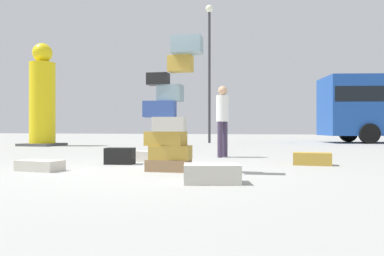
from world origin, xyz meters
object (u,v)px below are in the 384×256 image
suitcase_cream_upright_blue (212,174)px  yellow_dummy_statue (42,100)px  suitcase_cream_left_side (40,166)px  suitcase_tan_white_trunk (312,159)px  suitcase_cream_foreground_near (143,156)px  suitcase_black_foreground_far (120,156)px  person_bearded_onlooker (223,115)px  suitcase_tower (170,121)px  lamp_post (209,54)px

suitcase_cream_upright_blue → yellow_dummy_statue: size_ratio=0.17×
suitcase_cream_left_side → yellow_dummy_statue: (-5.71, 7.56, 1.72)m
suitcase_cream_upright_blue → suitcase_tan_white_trunk: bearing=49.4°
suitcase_cream_upright_blue → yellow_dummy_statue: yellow_dummy_statue is taller
suitcase_cream_foreground_near → yellow_dummy_statue: yellow_dummy_statue is taller
suitcase_black_foreground_far → yellow_dummy_statue: 9.08m
suitcase_cream_left_side → yellow_dummy_statue: 9.63m
person_bearded_onlooker → suitcase_cream_left_side: bearing=-10.3°
suitcase_tower → yellow_dummy_statue: 10.53m
suitcase_tan_white_trunk → suitcase_cream_left_side: (-4.25, -2.16, -0.03)m
suitcase_cream_upright_blue → lamp_post: 13.79m
suitcase_tower → suitcase_cream_foreground_near: (-1.12, 1.58, -0.70)m
suitcase_cream_upright_blue → lamp_post: lamp_post is taller
suitcase_black_foreground_far → suitcase_cream_left_side: bearing=-128.0°
suitcase_tan_white_trunk → suitcase_cream_left_side: 4.76m
suitcase_black_foreground_far → suitcase_cream_upright_blue: bearing=-51.4°
person_bearded_onlooker → suitcase_cream_upright_blue: bearing=31.1°
suitcase_tower → suitcase_tan_white_trunk: size_ratio=3.04×
suitcase_black_foreground_far → person_bearded_onlooker: bearing=45.0°
suitcase_cream_left_side → yellow_dummy_statue: bearing=131.4°
suitcase_tan_white_trunk → suitcase_cream_upright_blue: suitcase_cream_upright_blue is taller
person_bearded_onlooker → suitcase_tower: bearing=17.4°
person_bearded_onlooker → lamp_post: size_ratio=0.26×
suitcase_cream_foreground_near → yellow_dummy_statue: size_ratio=0.19×
suitcase_cream_foreground_near → suitcase_black_foreground_far: suitcase_black_foreground_far is taller
suitcase_cream_foreground_near → suitcase_black_foreground_far: 0.72m
suitcase_cream_left_side → suitcase_cream_foreground_near: (0.91, 2.06, 0.02)m
suitcase_tower → yellow_dummy_statue: size_ratio=0.51×
suitcase_tower → yellow_dummy_statue: (-7.74, 7.08, 1.00)m
suitcase_black_foreground_far → person_bearded_onlooker: size_ratio=0.32×
suitcase_tower → suitcase_tan_white_trunk: (2.22, 1.68, -0.69)m
suitcase_tower → yellow_dummy_statue: bearing=137.5°
suitcase_cream_left_side → suitcase_black_foreground_far: suitcase_black_foreground_far is taller
suitcase_cream_foreground_near → suitcase_black_foreground_far: bearing=-84.2°
suitcase_cream_left_side → suitcase_cream_foreground_near: size_ratio=0.91×
suitcase_black_foreground_far → yellow_dummy_statue: bearing=126.1°
suitcase_tower → suitcase_cream_upright_blue: 1.57m
yellow_dummy_statue → lamp_post: lamp_post is taller
yellow_dummy_statue → suitcase_cream_upright_blue: bearing=-43.3°
suitcase_cream_foreground_near → lamp_post: (-0.90, 10.18, 4.14)m
suitcase_cream_left_side → suitcase_cream_upright_blue: bearing=-6.9°
yellow_dummy_statue → suitcase_cream_left_side: bearing=-53.0°
suitcase_tan_white_trunk → yellow_dummy_statue: size_ratio=0.17×
suitcase_cream_upright_blue → lamp_post: size_ratio=0.11×
lamp_post → yellow_dummy_statue: bearing=-140.7°
suitcase_tan_white_trunk → suitcase_black_foreground_far: 3.61m
suitcase_tan_white_trunk → suitcase_cream_upright_blue: 3.04m
suitcase_tower → person_bearded_onlooker: bearing=85.3°
suitcase_cream_foreground_near → yellow_dummy_statue: 8.77m
person_bearded_onlooker → yellow_dummy_statue: size_ratio=0.42×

